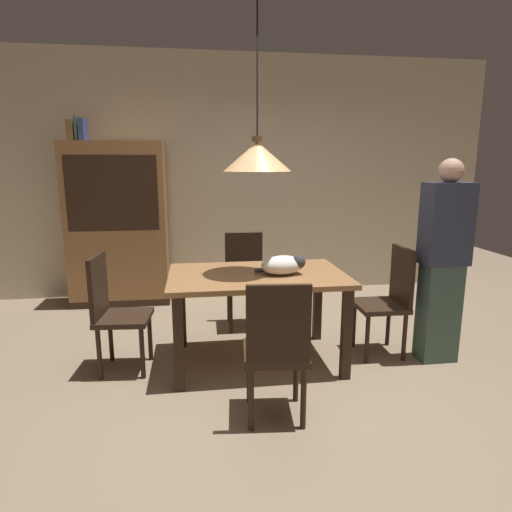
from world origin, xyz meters
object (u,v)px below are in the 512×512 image
dining_table (257,286)px  chair_far_back (245,275)px  chair_near_front (277,346)px  pendant_lamp (257,156)px  chair_left_side (113,308)px  book_brown_thick (72,131)px  book_green_slim (78,129)px  person_standing (443,262)px  cat_sleeping (283,265)px  chair_right_side (389,296)px  hutch_bookcase (118,228)px  book_blue_wide (83,130)px

dining_table → chair_far_back: 0.89m
chair_near_front → pendant_lamp: 1.45m
chair_left_side → book_brown_thick: (-0.65, 1.79, 1.45)m
book_green_slim → person_standing: size_ratio=0.16×
pendant_lamp → book_green_slim: pendant_lamp is taller
chair_near_front → cat_sleeping: (0.21, 0.82, 0.32)m
chair_near_front → chair_right_side: size_ratio=1.00×
chair_left_side → hutch_bookcase: bearing=97.3°
chair_near_front → hutch_bookcase: (-1.35, 2.67, 0.38)m
chair_left_side → dining_table: bearing=-0.3°
chair_near_front → book_blue_wide: 3.47m
chair_near_front → hutch_bookcase: 3.02m
book_brown_thick → book_blue_wide: size_ratio=1.00×
chair_far_back → cat_sleeping: bearing=-77.9°
book_green_slim → person_standing: (3.20, -1.97, -1.15)m
dining_table → book_green_slim: (-1.72, 1.80, 1.33)m
hutch_bookcase → book_blue_wide: (-0.30, 0.00, 1.08)m
person_standing → chair_far_back: bearing=144.7°
chair_far_back → person_standing: size_ratio=0.56×
chair_near_front → book_brown_thick: bearing=123.5°
pendant_lamp → book_blue_wide: 2.47m
hutch_bookcase → book_blue_wide: book_blue_wide is taller
chair_right_side → book_brown_thick: bearing=148.2°
cat_sleeping → person_standing: person_standing is taller
chair_far_back → chair_right_side: bearing=-38.0°
chair_left_side → book_brown_thick: 2.39m
dining_table → person_standing: person_standing is taller
hutch_bookcase → book_green_slim: book_green_slim is taller
chair_far_back → pendant_lamp: bearing=-90.1°
hutch_bookcase → person_standing: size_ratio=1.12×
person_standing → cat_sleeping: bearing=174.9°
person_standing → chair_right_side: bearing=154.6°
chair_left_side → hutch_bookcase: size_ratio=0.50×
cat_sleeping → book_brown_thick: bearing=136.8°
pendant_lamp → book_brown_thick: bearing=134.6°
chair_near_front → pendant_lamp: bearing=89.5°
book_brown_thick → cat_sleeping: bearing=-43.2°
dining_table → chair_near_front: size_ratio=1.51×
dining_table → chair_left_side: chair_left_side is taller
book_blue_wide → chair_right_side: bearing=-32.9°
cat_sleeping → book_green_slim: size_ratio=1.52×
book_blue_wide → pendant_lamp: bearing=-47.3°
dining_table → chair_near_front: 0.89m
chair_far_back → cat_sleeping: (0.20, -0.93, 0.32)m
chair_left_side → book_green_slim: size_ratio=3.58×
chair_left_side → book_green_slim: (-0.59, 1.79, 1.47)m
chair_far_back → book_green_slim: 2.44m
chair_far_back → hutch_bookcase: hutch_bookcase is taller
cat_sleeping → book_green_slim: (-1.92, 1.85, 1.15)m
book_brown_thick → pendant_lamp: bearing=-45.4°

